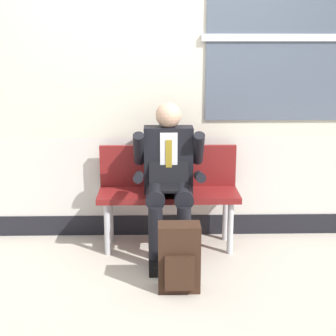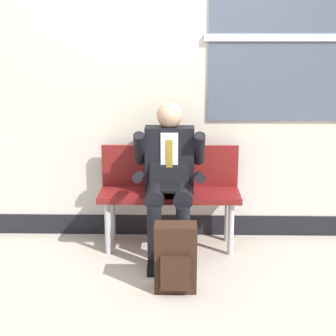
{
  "view_description": "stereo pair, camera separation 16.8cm",
  "coord_description": "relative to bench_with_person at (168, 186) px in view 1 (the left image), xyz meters",
  "views": [
    {
      "loc": [
        -0.08,
        -3.7,
        1.74
      ],
      "look_at": [
        0.01,
        0.21,
        0.75
      ],
      "focal_mm": 54.81,
      "sensor_mm": 36.0,
      "label": 1
    },
    {
      "loc": [
        0.09,
        -3.7,
        1.74
      ],
      "look_at": [
        0.01,
        0.21,
        0.75
      ],
      "focal_mm": 54.81,
      "sensor_mm": 36.0,
      "label": 2
    }
  ],
  "objects": [
    {
      "name": "backpack",
      "position": [
        0.06,
        -0.84,
        -0.28
      ],
      "size": [
        0.3,
        0.21,
        0.49
      ],
      "color": "#331E14",
      "rests_on": "ground"
    },
    {
      "name": "station_wall",
      "position": [
        -0.0,
        0.28,
        1.02
      ],
      "size": [
        6.73,
        0.17,
        3.11
      ],
      "color": "beige",
      "rests_on": "ground"
    },
    {
      "name": "bench_with_person",
      "position": [
        0.0,
        0.0,
        0.0
      ],
      "size": [
        1.17,
        0.42,
        0.85
      ],
      "color": "maroon",
      "rests_on": "ground"
    },
    {
      "name": "person_seated",
      "position": [
        0.0,
        -0.19,
        0.15
      ],
      "size": [
        0.57,
        0.7,
        1.24
      ],
      "color": "black",
      "rests_on": "ground"
    },
    {
      "name": "ground_plane",
      "position": [
        -0.02,
        -0.48,
        -0.52
      ],
      "size": [
        18.0,
        18.0,
        0.0
      ],
      "primitive_type": "plane",
      "color": "#B2A899"
    }
  ]
}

